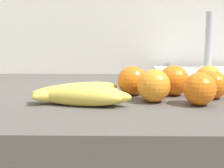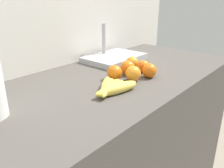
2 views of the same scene
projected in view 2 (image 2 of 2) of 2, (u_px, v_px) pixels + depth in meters
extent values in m
cube|color=#514C47|center=(117.00, 151.00, 1.34)|extent=(1.50, 0.68, 0.91)
cube|color=silver|center=(73.00, 102.00, 1.49)|extent=(1.90, 0.06, 1.30)
ellipsoid|color=#E4C64C|center=(117.00, 89.00, 0.94)|extent=(0.20, 0.09, 0.04)
ellipsoid|color=#E7CF4C|center=(117.00, 88.00, 0.95)|extent=(0.22, 0.07, 0.04)
ellipsoid|color=#DBC44C|center=(114.00, 89.00, 0.95)|extent=(0.19, 0.04, 0.04)
ellipsoid|color=#DDC84C|center=(112.00, 88.00, 0.95)|extent=(0.18, 0.06, 0.04)
ellipsoid|color=#E8CD4C|center=(110.00, 87.00, 0.96)|extent=(0.19, 0.09, 0.04)
ellipsoid|color=#DDC24C|center=(107.00, 87.00, 0.96)|extent=(0.19, 0.13, 0.04)
ellipsoid|color=#D6C24C|center=(106.00, 86.00, 0.97)|extent=(0.20, 0.16, 0.04)
sphere|color=orange|center=(149.00, 71.00, 1.13)|extent=(0.07, 0.07, 0.07)
sphere|color=orange|center=(133.00, 74.00, 1.08)|extent=(0.07, 0.07, 0.07)
sphere|color=orange|center=(115.00, 73.00, 1.09)|extent=(0.07, 0.07, 0.07)
sphere|color=orange|center=(128.00, 68.00, 1.16)|extent=(0.07, 0.07, 0.07)
sphere|color=orange|center=(132.00, 63.00, 1.26)|extent=(0.07, 0.07, 0.07)
sphere|color=orange|center=(143.00, 66.00, 1.20)|extent=(0.06, 0.06, 0.06)
cube|color=#B7BABF|center=(115.00, 58.00, 1.42)|extent=(0.35, 0.25, 0.03)
cylinder|color=#B2B2B7|center=(104.00, 39.00, 1.44)|extent=(0.02, 0.02, 0.18)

